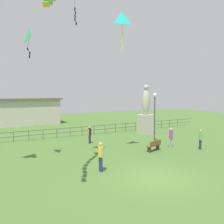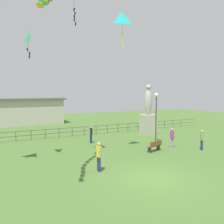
{
  "view_description": "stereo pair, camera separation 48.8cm",
  "coord_description": "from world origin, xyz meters",
  "px_view_note": "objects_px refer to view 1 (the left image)",
  "views": [
    {
      "loc": [
        -8.32,
        -9.93,
        4.67
      ],
      "look_at": [
        0.38,
        5.52,
        3.19
      ],
      "focal_mm": 38.55,
      "sensor_mm": 36.0,
      "label": 1
    },
    {
      "loc": [
        -7.89,
        -10.17,
        4.67
      ],
      "look_at": [
        0.38,
        5.52,
        3.19
      ],
      "focal_mm": 38.55,
      "sensor_mm": 36.0,
      "label": 2
    }
  ],
  "objects_px": {
    "person_1": "(200,138)",
    "person_3": "(101,155)",
    "lamppost": "(155,107)",
    "kite_0": "(121,21)",
    "person_0": "(90,133)",
    "kite_1": "(31,35)",
    "statue_monument": "(146,117)",
    "park_bench": "(154,145)",
    "person_2": "(171,136)"
  },
  "relations": [
    {
      "from": "person_0",
      "to": "kite_1",
      "type": "bearing_deg",
      "value": -146.37
    },
    {
      "from": "person_1",
      "to": "kite_1",
      "type": "bearing_deg",
      "value": 167.59
    },
    {
      "from": "statue_monument",
      "to": "lamppost",
      "type": "bearing_deg",
      "value": -117.93
    },
    {
      "from": "person_0",
      "to": "kite_1",
      "type": "xyz_separation_m",
      "value": [
        -5.7,
        -3.79,
        7.37
      ]
    },
    {
      "from": "kite_0",
      "to": "person_3",
      "type": "bearing_deg",
      "value": -136.77
    },
    {
      "from": "statue_monument",
      "to": "person_1",
      "type": "height_order",
      "value": "statue_monument"
    },
    {
      "from": "person_0",
      "to": "person_1",
      "type": "relative_size",
      "value": 0.98
    },
    {
      "from": "person_0",
      "to": "person_3",
      "type": "distance_m",
      "value": 7.91
    },
    {
      "from": "statue_monument",
      "to": "person_3",
      "type": "xyz_separation_m",
      "value": [
        -10.12,
        -8.95,
        -0.91
      ]
    },
    {
      "from": "statue_monument",
      "to": "kite_1",
      "type": "xyz_separation_m",
      "value": [
        -13.19,
        -5.28,
        6.36
      ]
    },
    {
      "from": "person_0",
      "to": "person_3",
      "type": "height_order",
      "value": "person_3"
    },
    {
      "from": "person_2",
      "to": "kite_0",
      "type": "relative_size",
      "value": 0.61
    },
    {
      "from": "lamppost",
      "to": "kite_0",
      "type": "relative_size",
      "value": 1.69
    },
    {
      "from": "person_0",
      "to": "park_bench",
      "type": "bearing_deg",
      "value": -57.55
    },
    {
      "from": "park_bench",
      "to": "kite_0",
      "type": "height_order",
      "value": "kite_0"
    },
    {
      "from": "statue_monument",
      "to": "person_1",
      "type": "bearing_deg",
      "value": -94.2
    },
    {
      "from": "person_0",
      "to": "person_2",
      "type": "distance_m",
      "value": 7.18
    },
    {
      "from": "park_bench",
      "to": "kite_0",
      "type": "relative_size",
      "value": 0.57
    },
    {
      "from": "person_0",
      "to": "kite_0",
      "type": "height_order",
      "value": "kite_0"
    },
    {
      "from": "person_0",
      "to": "statue_monument",
      "type": "bearing_deg",
      "value": 11.22
    },
    {
      "from": "person_3",
      "to": "kite_1",
      "type": "height_order",
      "value": "kite_1"
    },
    {
      "from": "person_3",
      "to": "kite_0",
      "type": "height_order",
      "value": "kite_0"
    },
    {
      "from": "person_1",
      "to": "kite_0",
      "type": "xyz_separation_m",
      "value": [
        -6.25,
        2.18,
        8.93
      ]
    },
    {
      "from": "person_1",
      "to": "kite_1",
      "type": "height_order",
      "value": "kite_1"
    },
    {
      "from": "lamppost",
      "to": "park_bench",
      "type": "relative_size",
      "value": 2.95
    },
    {
      "from": "person_2",
      "to": "person_0",
      "type": "bearing_deg",
      "value": 138.05
    },
    {
      "from": "park_bench",
      "to": "person_0",
      "type": "distance_m",
      "value": 6.12
    },
    {
      "from": "person_0",
      "to": "person_2",
      "type": "xyz_separation_m",
      "value": [
        5.34,
        -4.8,
        0.04
      ]
    },
    {
      "from": "lamppost",
      "to": "person_0",
      "type": "xyz_separation_m",
      "value": [
        -5.24,
        2.76,
        -2.42
      ]
    },
    {
      "from": "lamppost",
      "to": "person_3",
      "type": "distance_m",
      "value": 9.45
    },
    {
      "from": "lamppost",
      "to": "person_0",
      "type": "height_order",
      "value": "lamppost"
    },
    {
      "from": "lamppost",
      "to": "person_1",
      "type": "xyz_separation_m",
      "value": [
        1.66,
        -3.8,
        -2.39
      ]
    },
    {
      "from": "statue_monument",
      "to": "person_2",
      "type": "bearing_deg",
      "value": -108.89
    },
    {
      "from": "person_2",
      "to": "kite_0",
      "type": "distance_m",
      "value": 10.08
    },
    {
      "from": "lamppost",
      "to": "person_2",
      "type": "bearing_deg",
      "value": -87.21
    },
    {
      "from": "person_1",
      "to": "person_3",
      "type": "bearing_deg",
      "value": -174.59
    },
    {
      "from": "lamppost",
      "to": "kite_0",
      "type": "distance_m",
      "value": 8.15
    },
    {
      "from": "lamppost",
      "to": "person_0",
      "type": "relative_size",
      "value": 2.91
    },
    {
      "from": "person_1",
      "to": "kite_1",
      "type": "relative_size",
      "value": 0.79
    },
    {
      "from": "kite_1",
      "to": "person_1",
      "type": "bearing_deg",
      "value": -12.41
    },
    {
      "from": "kite_0",
      "to": "person_0",
      "type": "bearing_deg",
      "value": 98.43
    },
    {
      "from": "lamppost",
      "to": "kite_1",
      "type": "xyz_separation_m",
      "value": [
        -10.94,
        -1.03,
        4.95
      ]
    },
    {
      "from": "person_3",
      "to": "person_1",
      "type": "bearing_deg",
      "value": 5.41
    },
    {
      "from": "park_bench",
      "to": "person_3",
      "type": "distance_m",
      "value": 6.36
    },
    {
      "from": "lamppost",
      "to": "kite_0",
      "type": "xyz_separation_m",
      "value": [
        -4.59,
        -1.62,
        6.53
      ]
    },
    {
      "from": "person_1",
      "to": "person_2",
      "type": "relative_size",
      "value": 0.98
    },
    {
      "from": "statue_monument",
      "to": "person_3",
      "type": "height_order",
      "value": "statue_monument"
    },
    {
      "from": "person_0",
      "to": "kite_0",
      "type": "distance_m",
      "value": 9.99
    },
    {
      "from": "lamppost",
      "to": "statue_monument",
      "type": "bearing_deg",
      "value": 62.07
    },
    {
      "from": "person_1",
      "to": "person_3",
      "type": "height_order",
      "value": "person_3"
    }
  ]
}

